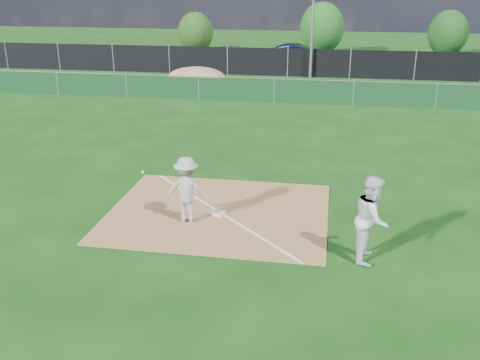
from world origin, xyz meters
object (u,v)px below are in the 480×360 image
runner (372,219)px  play_at_first (187,190)px  first_base (218,213)px  car_left (235,54)px  car_mid (299,56)px  tree_mid (322,28)px  light_pole (313,13)px  tree_right (448,33)px  tree_left (195,33)px  car_right (346,60)px

runner → play_at_first: bearing=81.7°
first_base → car_left: (-4.42, 27.17, 0.66)m
first_base → play_at_first: (-0.70, -0.55, 0.86)m
car_mid → tree_mid: bearing=-13.3°
light_pole → first_base: light_pole is taller
light_pole → runner: bearing=-84.1°
light_pole → car_mid: light_pole is taller
car_left → tree_right: size_ratio=1.11×
light_pole → play_at_first: 22.74m
runner → tree_right: 35.85m
tree_left → tree_mid: 10.45m
tree_left → car_left: bearing=-46.1°
car_mid → tree_right: (11.36, 7.24, 1.10)m
tree_mid → tree_right: bearing=2.2°
play_at_first → car_left: (-3.72, 27.72, -0.20)m
tree_mid → light_pole: bearing=-91.9°
car_right → tree_left: tree_left is taller
runner → car_mid: 27.93m
light_pole → tree_left: bearing=136.3°
tree_left → first_base: bearing=-74.8°
car_left → car_mid: size_ratio=0.84×
first_base → tree_left: tree_left is taller
car_left → tree_mid: tree_mid is taller
car_right → tree_mid: size_ratio=0.97×
play_at_first → tree_left: bearing=103.7°
tree_right → car_left: bearing=-159.7°
light_pole → car_mid: size_ratio=1.63×
first_base → car_right: bearing=81.7°
first_base → car_right: car_right is taller
car_left → first_base: bearing=175.3°
car_mid → play_at_first: bearing=175.5°
car_right → tree_left: bearing=75.9°
play_at_first → tree_right: size_ratio=0.51×
car_left → tree_mid: size_ratio=0.96×
light_pole → play_at_first: light_pole is taller
car_mid → tree_right: tree_right is taller
first_base → light_pole: bearing=86.1°
play_at_first → car_left: size_ratio=0.46×
tree_mid → car_right: bearing=-74.5°
car_right → car_left: bearing=91.1°
car_mid → tree_right: bearing=-59.4°
first_base → tree_left: 32.59m
light_pole → tree_left: (-9.99, 9.54, -2.22)m
play_at_first → tree_left: (-7.80, 31.97, 0.87)m
runner → tree_left: tree_left is taller
play_at_first → car_right: play_at_first is taller
first_base → car_left: size_ratio=0.08×
play_at_first → tree_right: 35.99m
tree_right → light_pole: bearing=-132.5°
car_mid → tree_left: tree_left is taller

